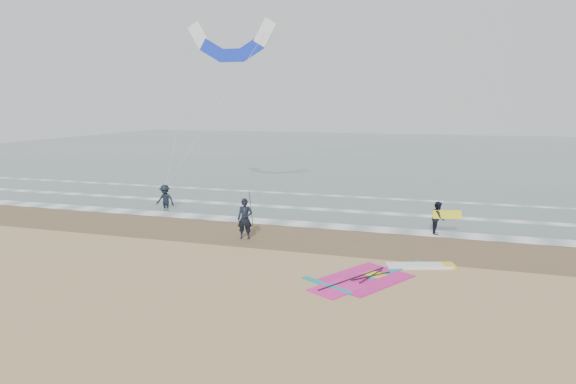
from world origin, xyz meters
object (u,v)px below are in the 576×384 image
(windsurf_rig, at_px, (381,275))
(person_walking, at_px, (438,218))
(person_wading, at_px, (165,194))
(person_standing, at_px, (245,219))
(surf_kite, at_px, (231,45))

(windsurf_rig, bearing_deg, person_walking, 75.43)
(windsurf_rig, relative_size, person_wading, 2.94)
(person_standing, height_order, surf_kite, surf_kite)
(person_standing, bearing_deg, person_wading, 133.62)
(windsurf_rig, bearing_deg, person_standing, 153.30)
(windsurf_rig, relative_size, person_standing, 2.80)
(person_standing, relative_size, person_walking, 1.20)
(windsurf_rig, xyz_separation_m, person_wading, (-13.33, 8.04, 0.84))
(windsurf_rig, bearing_deg, surf_kite, 131.03)
(person_standing, xyz_separation_m, surf_kite, (-4.63, 9.49, 8.61))
(person_standing, bearing_deg, surf_kite, 104.54)
(windsurf_rig, relative_size, person_walking, 3.35)
(person_wading, bearing_deg, surf_kite, 66.32)
(person_wading, bearing_deg, windsurf_rig, -29.18)
(surf_kite, bearing_deg, person_standing, -63.97)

